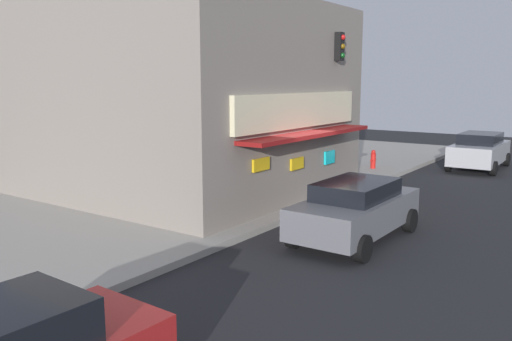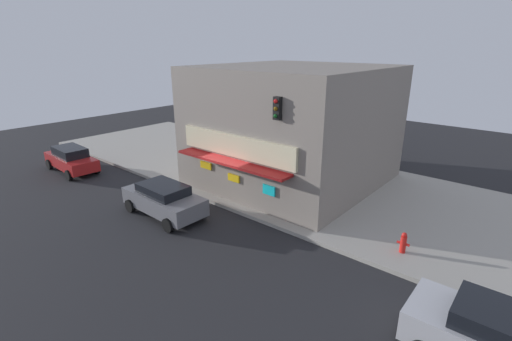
{
  "view_description": "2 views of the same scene",
  "coord_description": "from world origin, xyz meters",
  "px_view_note": "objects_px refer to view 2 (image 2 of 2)",
  "views": [
    {
      "loc": [
        -13.87,
        -7.77,
        4.05
      ],
      "look_at": [
        -0.96,
        1.3,
        1.37
      ],
      "focal_mm": 37.16,
      "sensor_mm": 36.0,
      "label": 1
    },
    {
      "loc": [
        11.87,
        -11.48,
        7.7
      ],
      "look_at": [
        0.63,
        1.79,
        1.65
      ],
      "focal_mm": 25.62,
      "sensor_mm": 36.0,
      "label": 2
    }
  ],
  "objects_px": {
    "fire_hydrant": "(403,243)",
    "parked_car_grey": "(164,199)",
    "parked_car_red": "(71,159)",
    "traffic_light": "(279,140)",
    "pedestrian": "(203,163)",
    "trash_can": "(257,198)"
  },
  "relations": [
    {
      "from": "parked_car_grey",
      "to": "traffic_light",
      "type": "bearing_deg",
      "value": 33.6
    },
    {
      "from": "traffic_light",
      "to": "parked_car_red",
      "type": "relative_size",
      "value": 1.28
    },
    {
      "from": "fire_hydrant",
      "to": "parked_car_red",
      "type": "relative_size",
      "value": 0.19
    },
    {
      "from": "trash_can",
      "to": "parked_car_grey",
      "type": "height_order",
      "value": "parked_car_grey"
    },
    {
      "from": "trash_can",
      "to": "parked_car_red",
      "type": "xyz_separation_m",
      "value": [
        -12.62,
        -3.25,
        0.2
      ]
    },
    {
      "from": "traffic_light",
      "to": "trash_can",
      "type": "relative_size",
      "value": 6.51
    },
    {
      "from": "trash_can",
      "to": "parked_car_red",
      "type": "height_order",
      "value": "parked_car_red"
    },
    {
      "from": "trash_can",
      "to": "fire_hydrant",
      "type": "bearing_deg",
      "value": 3.15
    },
    {
      "from": "traffic_light",
      "to": "fire_hydrant",
      "type": "distance_m",
      "value": 6.34
    },
    {
      "from": "traffic_light",
      "to": "parked_car_grey",
      "type": "height_order",
      "value": "traffic_light"
    },
    {
      "from": "fire_hydrant",
      "to": "pedestrian",
      "type": "xyz_separation_m",
      "value": [
        -11.72,
        0.46,
        0.63
      ]
    },
    {
      "from": "fire_hydrant",
      "to": "parked_car_grey",
      "type": "distance_m",
      "value": 10.55
    },
    {
      "from": "fire_hydrant",
      "to": "parked_car_red",
      "type": "xyz_separation_m",
      "value": [
        -19.58,
        -3.63,
        0.23
      ]
    },
    {
      "from": "parked_car_red",
      "to": "parked_car_grey",
      "type": "height_order",
      "value": "parked_car_red"
    },
    {
      "from": "fire_hydrant",
      "to": "parked_car_grey",
      "type": "height_order",
      "value": "parked_car_grey"
    },
    {
      "from": "parked_car_red",
      "to": "parked_car_grey",
      "type": "relative_size",
      "value": 1.03
    },
    {
      "from": "trash_can",
      "to": "pedestrian",
      "type": "xyz_separation_m",
      "value": [
        -4.76,
        0.84,
        0.59
      ]
    },
    {
      "from": "fire_hydrant",
      "to": "parked_car_red",
      "type": "height_order",
      "value": "parked_car_red"
    },
    {
      "from": "pedestrian",
      "to": "parked_car_red",
      "type": "height_order",
      "value": "pedestrian"
    },
    {
      "from": "fire_hydrant",
      "to": "pedestrian",
      "type": "distance_m",
      "value": 11.74
    },
    {
      "from": "parked_car_grey",
      "to": "parked_car_red",
      "type": "bearing_deg",
      "value": 179.82
    },
    {
      "from": "fire_hydrant",
      "to": "trash_can",
      "type": "bearing_deg",
      "value": -176.85
    }
  ]
}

